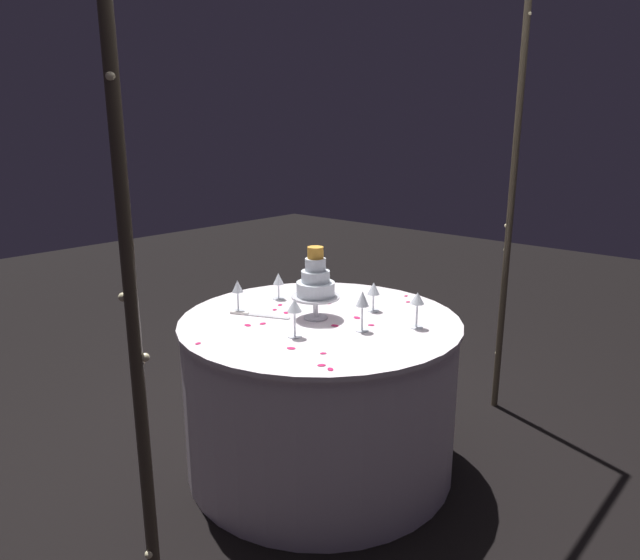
{
  "coord_description": "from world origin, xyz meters",
  "views": [
    {
      "loc": [
        1.88,
        1.67,
        1.59
      ],
      "look_at": [
        0.0,
        0.0,
        0.93
      ],
      "focal_mm": 32.47,
      "sensor_mm": 36.0,
      "label": 1
    }
  ],
  "objects_px": {
    "decorative_arch": "(391,151)",
    "wine_glass_2": "(362,302)",
    "main_table": "(320,393)",
    "wine_glass_1": "(374,290)",
    "wine_glass_5": "(417,301)",
    "cake_knife": "(256,315)",
    "wine_glass_3": "(294,308)",
    "wine_glass_4": "(238,289)",
    "wine_glass_0": "(278,280)",
    "tiered_cake": "(316,283)"
  },
  "relations": [
    {
      "from": "tiered_cake",
      "to": "wine_glass_2",
      "type": "distance_m",
      "value": 0.26
    },
    {
      "from": "tiered_cake",
      "to": "wine_glass_0",
      "type": "xyz_separation_m",
      "value": [
        -0.1,
        -0.35,
        -0.07
      ]
    },
    {
      "from": "wine_glass_1",
      "to": "wine_glass_4",
      "type": "distance_m",
      "value": 0.64
    },
    {
      "from": "tiered_cake",
      "to": "cake_knife",
      "type": "height_order",
      "value": "tiered_cake"
    },
    {
      "from": "main_table",
      "to": "wine_glass_1",
      "type": "distance_m",
      "value": 0.55
    },
    {
      "from": "wine_glass_5",
      "to": "wine_glass_1",
      "type": "bearing_deg",
      "value": -103.04
    },
    {
      "from": "wine_glass_5",
      "to": "wine_glass_0",
      "type": "bearing_deg",
      "value": -82.75
    },
    {
      "from": "wine_glass_4",
      "to": "wine_glass_3",
      "type": "bearing_deg",
      "value": 81.28
    },
    {
      "from": "tiered_cake",
      "to": "cake_knife",
      "type": "distance_m",
      "value": 0.33
    },
    {
      "from": "tiered_cake",
      "to": "wine_glass_4",
      "type": "relative_size",
      "value": 2.18
    },
    {
      "from": "wine_glass_2",
      "to": "wine_glass_3",
      "type": "height_order",
      "value": "wine_glass_2"
    },
    {
      "from": "wine_glass_4",
      "to": "cake_knife",
      "type": "bearing_deg",
      "value": 95.69
    },
    {
      "from": "wine_glass_0",
      "to": "wine_glass_5",
      "type": "height_order",
      "value": "wine_glass_5"
    },
    {
      "from": "decorative_arch",
      "to": "cake_knife",
      "type": "distance_m",
      "value": 0.99
    },
    {
      "from": "main_table",
      "to": "wine_glass_5",
      "type": "distance_m",
      "value": 0.66
    },
    {
      "from": "decorative_arch",
      "to": "main_table",
      "type": "height_order",
      "value": "decorative_arch"
    },
    {
      "from": "wine_glass_4",
      "to": "wine_glass_5",
      "type": "height_order",
      "value": "wine_glass_5"
    },
    {
      "from": "main_table",
      "to": "cake_knife",
      "type": "xyz_separation_m",
      "value": [
        0.17,
        -0.25,
        0.38
      ]
    },
    {
      "from": "wine_glass_4",
      "to": "wine_glass_2",
      "type": "bearing_deg",
      "value": 106.0
    },
    {
      "from": "wine_glass_5",
      "to": "decorative_arch",
      "type": "bearing_deg",
      "value": -8.04
    },
    {
      "from": "wine_glass_2",
      "to": "wine_glass_3",
      "type": "bearing_deg",
      "value": -34.47
    },
    {
      "from": "wine_glass_4",
      "to": "cake_knife",
      "type": "xyz_separation_m",
      "value": [
        -0.01,
        0.11,
        -0.11
      ]
    },
    {
      "from": "wine_glass_3",
      "to": "wine_glass_4",
      "type": "bearing_deg",
      "value": -98.72
    },
    {
      "from": "wine_glass_5",
      "to": "cake_knife",
      "type": "relative_size",
      "value": 0.58
    },
    {
      "from": "main_table",
      "to": "wine_glass_4",
      "type": "relative_size",
      "value": 8.39
    },
    {
      "from": "wine_glass_2",
      "to": "decorative_arch",
      "type": "bearing_deg",
      "value": 91.4
    },
    {
      "from": "wine_glass_5",
      "to": "wine_glass_4",
      "type": "bearing_deg",
      "value": -64.03
    },
    {
      "from": "tiered_cake",
      "to": "wine_glass_1",
      "type": "xyz_separation_m",
      "value": [
        -0.27,
        0.13,
        -0.07
      ]
    },
    {
      "from": "main_table",
      "to": "tiered_cake",
      "type": "height_order",
      "value": "tiered_cake"
    },
    {
      "from": "decorative_arch",
      "to": "wine_glass_2",
      "type": "xyz_separation_m",
      "value": [
        0.0,
        -0.13,
        -0.63
      ]
    },
    {
      "from": "decorative_arch",
      "to": "wine_glass_0",
      "type": "xyz_separation_m",
      "value": [
        -0.1,
        -0.73,
        -0.66
      ]
    },
    {
      "from": "wine_glass_1",
      "to": "wine_glass_3",
      "type": "height_order",
      "value": "wine_glass_3"
    },
    {
      "from": "tiered_cake",
      "to": "cake_knife",
      "type": "relative_size",
      "value": 1.2
    },
    {
      "from": "wine_glass_1",
      "to": "cake_knife",
      "type": "relative_size",
      "value": 0.51
    },
    {
      "from": "tiered_cake",
      "to": "wine_glass_5",
      "type": "xyz_separation_m",
      "value": [
        -0.2,
        0.41,
        -0.05
      ]
    },
    {
      "from": "decorative_arch",
      "to": "wine_glass_2",
      "type": "relative_size",
      "value": 13.19
    },
    {
      "from": "wine_glass_0",
      "to": "wine_glass_5",
      "type": "distance_m",
      "value": 0.77
    },
    {
      "from": "tiered_cake",
      "to": "wine_glass_3",
      "type": "height_order",
      "value": "tiered_cake"
    },
    {
      "from": "wine_glass_0",
      "to": "wine_glass_5",
      "type": "bearing_deg",
      "value": 97.25
    },
    {
      "from": "wine_glass_2",
      "to": "wine_glass_5",
      "type": "xyz_separation_m",
      "value": [
        -0.2,
        0.15,
        -0.01
      ]
    },
    {
      "from": "tiered_cake",
      "to": "wine_glass_2",
      "type": "relative_size",
      "value": 1.89
    },
    {
      "from": "main_table",
      "to": "wine_glass_0",
      "type": "distance_m",
      "value": 0.6
    },
    {
      "from": "main_table",
      "to": "wine_glass_0",
      "type": "height_order",
      "value": "wine_glass_0"
    },
    {
      "from": "cake_knife",
      "to": "wine_glass_5",
      "type": "bearing_deg",
      "value": 118.96
    },
    {
      "from": "decorative_arch",
      "to": "cake_knife",
      "type": "xyz_separation_m",
      "value": [
        0.17,
        -0.62,
        -0.76
      ]
    },
    {
      "from": "wine_glass_1",
      "to": "cake_knife",
      "type": "distance_m",
      "value": 0.57
    },
    {
      "from": "wine_glass_4",
      "to": "wine_glass_5",
      "type": "bearing_deg",
      "value": 115.97
    },
    {
      "from": "wine_glass_5",
      "to": "cake_knife",
      "type": "height_order",
      "value": "wine_glass_5"
    },
    {
      "from": "wine_glass_0",
      "to": "wine_glass_2",
      "type": "xyz_separation_m",
      "value": [
        0.1,
        0.61,
        0.03
      ]
    },
    {
      "from": "wine_glass_0",
      "to": "cake_knife",
      "type": "height_order",
      "value": "wine_glass_0"
    }
  ]
}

